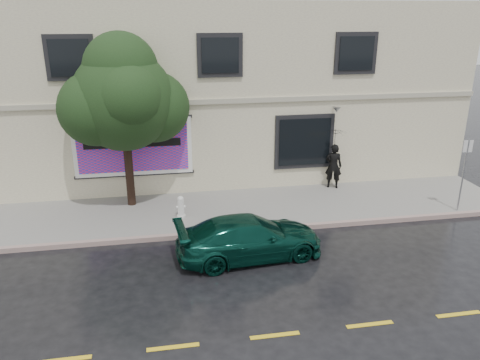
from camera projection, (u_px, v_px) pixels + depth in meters
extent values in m
plane|color=black|center=(245.00, 257.00, 13.41)|extent=(90.00, 90.00, 0.00)
cube|color=gray|center=(229.00, 210.00, 16.40)|extent=(20.00, 3.50, 0.15)
cube|color=gray|center=(237.00, 232.00, 14.78)|extent=(20.00, 0.18, 0.16)
cube|color=gold|center=(275.00, 335.00, 10.17)|extent=(19.00, 0.12, 0.01)
cube|color=beige|center=(208.00, 87.00, 20.56)|extent=(20.00, 8.00, 7.00)
cube|color=#9E9984|center=(221.00, 101.00, 16.78)|extent=(20.00, 0.12, 0.18)
cube|color=black|center=(304.00, 142.00, 17.86)|extent=(2.30, 0.10, 2.10)
cube|color=black|center=(305.00, 142.00, 17.81)|extent=(2.00, 0.05, 1.80)
cube|color=black|center=(70.00, 58.00, 15.37)|extent=(1.30, 0.05, 1.20)
cube|color=black|center=(220.00, 55.00, 16.18)|extent=(1.30, 0.05, 1.20)
cube|color=black|center=(356.00, 53.00, 16.99)|extent=(1.30, 0.05, 1.20)
cube|color=white|center=(133.00, 147.00, 16.76)|extent=(4.20, 0.06, 2.10)
cube|color=#CB2D6A|center=(133.00, 147.00, 16.73)|extent=(3.90, 0.04, 1.80)
cube|color=black|center=(135.00, 175.00, 17.15)|extent=(4.30, 0.10, 0.10)
cube|color=black|center=(131.00, 118.00, 16.43)|extent=(4.30, 0.10, 0.10)
cube|color=black|center=(133.00, 144.00, 16.65)|extent=(3.40, 0.02, 0.28)
imported|color=#083329|center=(250.00, 238.00, 13.25)|extent=(4.33, 2.26, 1.21)
imported|color=black|center=(333.00, 166.00, 18.02)|extent=(0.75, 0.63, 1.74)
imported|color=black|center=(336.00, 136.00, 17.61)|extent=(1.17, 1.17, 0.66)
cylinder|color=black|center=(129.00, 169.00, 16.26)|extent=(0.29, 0.29, 2.63)
sphere|color=black|center=(123.00, 100.00, 15.44)|extent=(3.38, 3.38, 3.38)
cylinder|color=silver|center=(181.00, 216.00, 15.65)|extent=(0.29, 0.29, 0.08)
cylinder|color=silver|center=(181.00, 208.00, 15.55)|extent=(0.21, 0.21, 0.53)
sphere|color=silver|center=(180.00, 199.00, 15.44)|extent=(0.21, 0.21, 0.21)
cylinder|color=silver|center=(181.00, 207.00, 15.54)|extent=(0.31, 0.10, 0.10)
cylinder|color=#96999E|center=(463.00, 176.00, 15.76)|extent=(0.05, 0.05, 2.54)
cube|color=silver|center=(468.00, 146.00, 15.41)|extent=(0.31, 0.05, 0.41)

